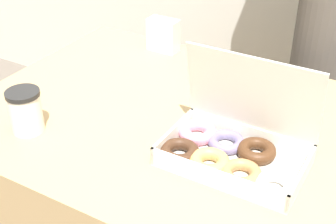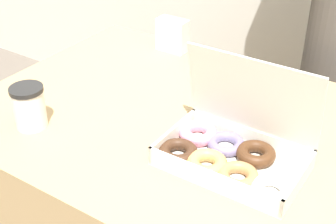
# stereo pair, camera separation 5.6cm
# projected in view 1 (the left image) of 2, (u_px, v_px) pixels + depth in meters

# --- Properties ---
(table) EXTENTS (1.19, 0.89, 0.75)m
(table) POSITION_uv_depth(u_px,v_px,m) (176.00, 211.00, 1.54)
(table) COLOR tan
(table) RESTS_ON ground_plane
(donut_box) EXTENTS (0.38, 0.23, 0.26)m
(donut_box) POSITION_uv_depth(u_px,v_px,m) (230.00, 148.00, 1.14)
(donut_box) COLOR silver
(donut_box) RESTS_ON table
(coffee_cup) EXTENTS (0.09, 0.09, 0.12)m
(coffee_cup) POSITION_uv_depth(u_px,v_px,m) (26.00, 111.00, 1.24)
(coffee_cup) COLOR silver
(coffee_cup) RESTS_ON table
(napkin_holder) EXTENTS (0.11, 0.06, 0.12)m
(napkin_holder) POSITION_uv_depth(u_px,v_px,m) (163.00, 35.00, 1.69)
(napkin_holder) COLOR silver
(napkin_holder) RESTS_ON table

